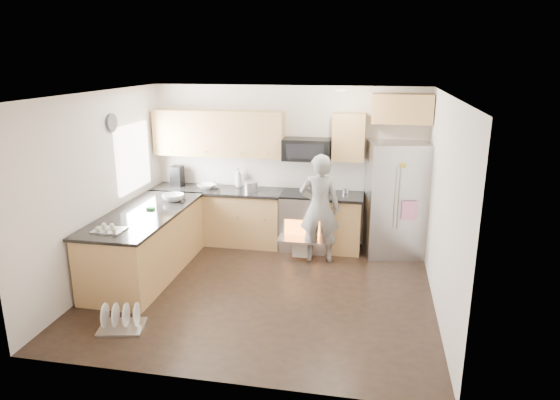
% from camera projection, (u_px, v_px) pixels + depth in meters
% --- Properties ---
extents(ground, '(4.50, 4.50, 0.00)m').
position_uv_depth(ground, '(261.00, 290.00, 6.72)').
color(ground, black).
rests_on(ground, ground).
extents(room_shell, '(4.54, 4.04, 2.62)m').
position_uv_depth(room_shell, '(257.00, 169.00, 6.28)').
color(room_shell, silver).
rests_on(room_shell, ground).
extents(back_cabinet_run, '(4.45, 0.64, 2.50)m').
position_uv_depth(back_cabinet_run, '(250.00, 187.00, 8.21)').
color(back_cabinet_run, '#AC8645').
rests_on(back_cabinet_run, ground).
extents(peninsula, '(0.96, 2.36, 1.03)m').
position_uv_depth(peninsula, '(146.00, 243.00, 7.15)').
color(peninsula, '#AC8645').
rests_on(peninsula, ground).
extents(stove_range, '(0.76, 0.97, 1.79)m').
position_uv_depth(stove_range, '(305.00, 208.00, 8.07)').
color(stove_range, '#B7B7BC').
rests_on(stove_range, ground).
extents(refrigerator, '(0.98, 0.82, 1.79)m').
position_uv_depth(refrigerator, '(396.00, 199.00, 7.76)').
color(refrigerator, '#B7B7BC').
rests_on(refrigerator, ground).
extents(person, '(0.64, 0.44, 1.67)m').
position_uv_depth(person, '(320.00, 208.00, 7.51)').
color(person, gray).
rests_on(person, ground).
extents(dish_rack, '(0.58, 0.50, 0.31)m').
position_uv_depth(dish_rack, '(121.00, 322.00, 5.77)').
color(dish_rack, '#B7B7BC').
rests_on(dish_rack, ground).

